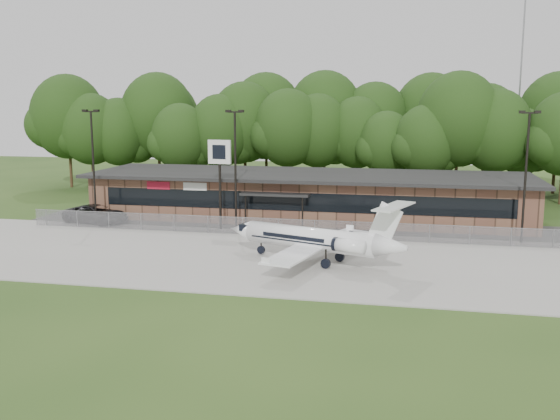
% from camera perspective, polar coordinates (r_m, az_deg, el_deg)
% --- Properties ---
extents(ground, '(160.00, 160.00, 0.00)m').
position_cam_1_polar(ground, '(36.58, -3.61, -7.40)').
color(ground, '#284518').
rests_on(ground, ground).
extents(apron, '(64.00, 18.00, 0.08)m').
position_cam_1_polar(apron, '(44.04, -0.81, -4.36)').
color(apron, '#9E9B93').
rests_on(apron, ground).
extents(parking_lot, '(50.00, 9.00, 0.06)m').
position_cam_1_polar(parking_lot, '(55.04, 1.85, -1.51)').
color(parking_lot, '#383835').
rests_on(parking_lot, ground).
extents(terminal, '(41.00, 11.65, 4.30)m').
position_cam_1_polar(terminal, '(58.99, 2.62, 1.36)').
color(terminal, brown).
rests_on(terminal, ground).
extents(fence, '(46.00, 0.04, 1.52)m').
position_cam_1_polar(fence, '(50.56, 0.95, -1.66)').
color(fence, gray).
rests_on(fence, ground).
extents(treeline, '(72.00, 12.00, 15.00)m').
position_cam_1_polar(treeline, '(76.30, 4.89, 7.26)').
color(treeline, '#1C3811').
rests_on(treeline, ground).
extents(radio_mast, '(0.20, 0.20, 25.00)m').
position_cam_1_polar(radio_mast, '(82.61, 21.07, 10.31)').
color(radio_mast, gray).
rests_on(radio_mast, ground).
extents(light_pole_left, '(1.55, 0.30, 10.23)m').
position_cam_1_polar(light_pole_left, '(57.39, -16.72, 4.55)').
color(light_pole_left, black).
rests_on(light_pole_left, ground).
extents(light_pole_mid, '(1.55, 0.30, 10.23)m').
position_cam_1_polar(light_pole_mid, '(52.41, -4.11, 4.48)').
color(light_pole_mid, black).
rests_on(light_pole_mid, ground).
extents(light_pole_right, '(1.55, 0.30, 10.23)m').
position_cam_1_polar(light_pole_right, '(51.08, 21.59, 3.68)').
color(light_pole_right, black).
rests_on(light_pole_right, ground).
extents(business_jet, '(13.45, 12.04, 4.58)m').
position_cam_1_polar(business_jet, '(42.20, 3.39, -2.77)').
color(business_jet, white).
rests_on(business_jet, ground).
extents(suv, '(6.50, 3.95, 1.68)m').
position_cam_1_polar(suv, '(58.84, -16.47, -0.37)').
color(suv, '#2B2B2D').
rests_on(suv, ground).
extents(pole_sign, '(2.03, 0.41, 7.71)m').
position_cam_1_polar(pole_sign, '(53.13, -5.54, 4.44)').
color(pole_sign, black).
rests_on(pole_sign, ground).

